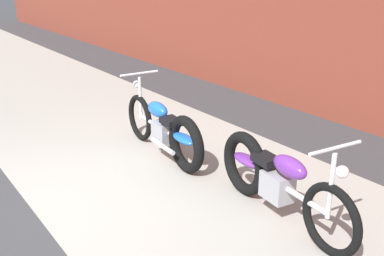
# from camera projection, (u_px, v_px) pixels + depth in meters

# --- Properties ---
(ground_plane) EXTENTS (80.00, 80.00, 0.00)m
(ground_plane) POSITION_uv_depth(u_px,v_px,m) (38.00, 217.00, 4.62)
(ground_plane) COLOR #38383A
(sidewalk_slab) EXTENTS (36.00, 3.50, 0.01)m
(sidewalk_slab) POSITION_uv_depth(u_px,v_px,m) (177.00, 173.00, 5.59)
(sidewalk_slab) COLOR #9E998E
(sidewalk_slab) RESTS_ON ground
(motorcycle_blue) EXTENTS (2.01, 0.58, 1.03)m
(motorcycle_blue) POSITION_uv_depth(u_px,v_px,m) (166.00, 130.00, 5.90)
(motorcycle_blue) COLOR black
(motorcycle_blue) RESTS_ON ground
(motorcycle_purple) EXTENTS (2.00, 0.61, 1.03)m
(motorcycle_purple) POSITION_uv_depth(u_px,v_px,m) (273.00, 178.00, 4.57)
(motorcycle_purple) COLOR black
(motorcycle_purple) RESTS_ON ground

